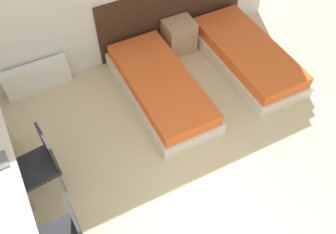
{
  "coord_description": "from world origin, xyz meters",
  "views": [
    {
      "loc": [
        -1.25,
        -0.23,
        3.93
      ],
      "look_at": [
        0.0,
        2.18,
        0.55
      ],
      "focal_mm": 40.0,
      "sensor_mm": 36.0,
      "label": 1
    }
  ],
  "objects": [
    {
      "name": "nightstand",
      "position": [
        0.99,
        3.74,
        0.25
      ],
      "size": [
        0.45,
        0.38,
        0.5
      ],
      "color": "tan",
      "rests_on": "ground_plane"
    },
    {
      "name": "bed_near_door",
      "position": [
        1.7,
        2.95,
        0.18
      ],
      "size": [
        0.87,
        1.96,
        0.37
      ],
      "color": "beige",
      "rests_on": "ground_plane"
    },
    {
      "name": "bed_near_window",
      "position": [
        0.28,
        2.95,
        0.18
      ],
      "size": [
        0.87,
        1.96,
        0.37
      ],
      "color": "beige",
      "rests_on": "ground_plane"
    },
    {
      "name": "radiator",
      "position": [
        -1.18,
        3.88,
        0.23
      ],
      "size": [
        0.92,
        0.12,
        0.46
      ],
      "color": "silver",
      "rests_on": "ground_plane"
    },
    {
      "name": "headboard_panel",
      "position": [
        0.99,
        3.96,
        0.5
      ],
      "size": [
        2.4,
        0.03,
        0.99
      ],
      "color": "#382316",
      "rests_on": "ground_plane"
    },
    {
      "name": "chair_near_laptop",
      "position": [
        -1.5,
        2.31,
        0.48
      ],
      "size": [
        0.49,
        0.49,
        0.87
      ],
      "rotation": [
        0.0,
        0.0,
        0.11
      ],
      "color": "#232328",
      "rests_on": "ground_plane"
    },
    {
      "name": "desk",
      "position": [
        -1.94,
        1.85,
        0.61
      ],
      "size": [
        0.52,
        2.59,
        0.75
      ],
      "color": "beige",
      "rests_on": "ground_plane"
    }
  ]
}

